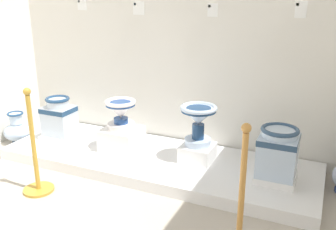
% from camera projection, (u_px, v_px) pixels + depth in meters
% --- Properties ---
extents(wall_back, '(4.12, 0.06, 2.95)m').
position_uv_depth(wall_back, '(178.00, 14.00, 3.87)').
color(wall_back, silver).
rests_on(wall_back, ground_plane).
extents(display_platform, '(3.18, 1.03, 0.12)m').
position_uv_depth(display_platform, '(156.00, 161.00, 3.83)').
color(display_platform, white).
rests_on(display_platform, ground_plane).
extents(plinth_block_central_ornate, '(0.33, 0.37, 0.06)m').
position_uv_depth(plinth_block_central_ornate, '(61.00, 136.00, 4.24)').
color(plinth_block_central_ornate, white).
rests_on(plinth_block_central_ornate, display_platform).
extents(antique_toilet_central_ornate, '(0.33, 0.27, 0.43)m').
position_uv_depth(antique_toilet_central_ornate, '(59.00, 116.00, 4.16)').
color(antique_toilet_central_ornate, silver).
rests_on(antique_toilet_central_ornate, plinth_block_central_ornate).
extents(plinth_block_squat_floral, '(0.38, 0.37, 0.23)m').
position_uv_depth(plinth_block_squat_floral, '(122.00, 139.00, 3.94)').
color(plinth_block_squat_floral, white).
rests_on(plinth_block_squat_floral, display_platform).
extents(antique_toilet_squat_floral, '(0.32, 0.32, 0.31)m').
position_uv_depth(antique_toilet_squat_floral, '(121.00, 111.00, 3.85)').
color(antique_toilet_squat_floral, white).
rests_on(antique_toilet_squat_floral, plinth_block_squat_floral).
extents(plinth_block_rightmost, '(0.31, 0.31, 0.16)m').
position_uv_depth(plinth_block_rightmost, '(197.00, 152.00, 3.70)').
color(plinth_block_rightmost, white).
rests_on(plinth_block_rightmost, display_platform).
extents(antique_toilet_rightmost, '(0.35, 0.35, 0.40)m').
position_uv_depth(antique_toilet_rightmost, '(198.00, 119.00, 3.59)').
color(antique_toilet_rightmost, silver).
rests_on(antique_toilet_rightmost, plinth_block_rightmost).
extents(plinth_block_leftmost, '(0.34, 0.31, 0.07)m').
position_uv_depth(plinth_block_leftmost, '(275.00, 178.00, 3.29)').
color(plinth_block_leftmost, white).
rests_on(plinth_block_leftmost, display_platform).
extents(antique_toilet_leftmost, '(0.33, 0.33, 0.43)m').
position_uv_depth(antique_toilet_leftmost, '(278.00, 150.00, 3.21)').
color(antique_toilet_leftmost, silver).
rests_on(antique_toilet_leftmost, plinth_block_leftmost).
extents(info_placard_first, '(0.12, 0.01, 0.12)m').
position_uv_depth(info_placard_first, '(82.00, 5.00, 4.27)').
color(info_placard_first, white).
extents(info_placard_second, '(0.13, 0.01, 0.14)m').
position_uv_depth(info_placard_second, '(139.00, 8.00, 4.00)').
color(info_placard_second, white).
extents(info_placard_third, '(0.10, 0.01, 0.13)m').
position_uv_depth(info_placard_third, '(213.00, 10.00, 3.68)').
color(info_placard_third, white).
extents(info_placard_fourth, '(0.10, 0.01, 0.15)m').
position_uv_depth(info_placard_fourth, '(301.00, 9.00, 3.36)').
color(info_placard_fourth, white).
extents(decorative_vase_companion, '(0.30, 0.30, 0.37)m').
position_uv_depth(decorative_vase_companion, '(17.00, 130.00, 4.40)').
color(decorative_vase_companion, navy).
rests_on(decorative_vase_companion, ground_plane).
extents(stanchion_post_near_left, '(0.27, 0.27, 0.95)m').
position_uv_depth(stanchion_post_near_left, '(36.00, 164.00, 3.30)').
color(stanchion_post_near_left, gold).
rests_on(stanchion_post_near_left, ground_plane).
extents(stanchion_post_near_right, '(0.24, 0.24, 0.95)m').
position_uv_depth(stanchion_post_near_right, '(240.00, 218.00, 2.47)').
color(stanchion_post_near_right, '#CE8D41').
rests_on(stanchion_post_near_right, ground_plane).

